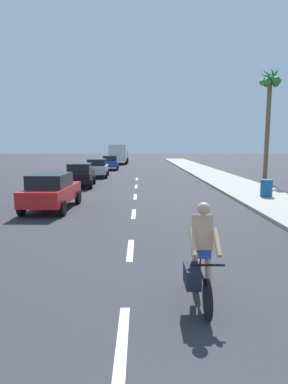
% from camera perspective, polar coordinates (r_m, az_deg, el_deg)
% --- Properties ---
extents(ground_plane, '(160.00, 160.00, 0.00)m').
position_cam_1_polar(ground_plane, '(20.39, -1.45, 0.53)').
color(ground_plane, '#2D2D33').
extents(sidewalk_strip, '(3.60, 80.00, 0.14)m').
position_cam_1_polar(sidewalk_strip, '(23.32, 15.71, 1.39)').
color(sidewalk_strip, '#9E998E').
rests_on(sidewalk_strip, ground).
extents(lane_stripe_1, '(0.16, 1.80, 0.01)m').
position_cam_1_polar(lane_stripe_1, '(5.12, -3.88, -24.63)').
color(lane_stripe_1, white).
rests_on(lane_stripe_1, ground).
extents(lane_stripe_2, '(0.16, 1.80, 0.01)m').
position_cam_1_polar(lane_stripe_2, '(8.74, -2.43, -10.22)').
color(lane_stripe_2, white).
rests_on(lane_stripe_2, ground).
extents(lane_stripe_3, '(0.16, 1.80, 0.01)m').
position_cam_1_polar(lane_stripe_3, '(13.10, -1.85, -3.89)').
color(lane_stripe_3, white).
rests_on(lane_stripe_3, ground).
extents(lane_stripe_4, '(0.16, 1.80, 0.01)m').
position_cam_1_polar(lane_stripe_4, '(17.38, -1.57, -0.83)').
color(lane_stripe_4, white).
rests_on(lane_stripe_4, ground).
extents(lane_stripe_5, '(0.16, 1.80, 0.01)m').
position_cam_1_polar(lane_stripe_5, '(21.62, -1.40, 0.99)').
color(lane_stripe_5, white).
rests_on(lane_stripe_5, ground).
extents(lane_stripe_6, '(0.16, 1.80, 0.01)m').
position_cam_1_polar(lane_stripe_6, '(26.38, -1.28, 2.34)').
color(lane_stripe_6, white).
rests_on(lane_stripe_6, ground).
extents(cyclist, '(0.62, 1.71, 1.82)m').
position_cam_1_polar(cyclist, '(5.76, 9.93, -11.65)').
color(cyclist, black).
rests_on(cyclist, ground).
extents(parked_car_red, '(1.95, 3.99, 1.57)m').
position_cam_1_polar(parked_car_red, '(14.41, -16.12, 0.26)').
color(parked_car_red, red).
rests_on(parked_car_red, ground).
extents(parked_car_black, '(1.97, 3.91, 1.57)m').
position_cam_1_polar(parked_car_black, '(21.90, -11.25, 3.11)').
color(parked_car_black, black).
rests_on(parked_car_black, ground).
extents(parked_car_silver, '(2.04, 4.14, 1.57)m').
position_cam_1_polar(parked_car_silver, '(28.32, -8.31, 4.36)').
color(parked_car_silver, '#B7BABF').
rests_on(parked_car_silver, ground).
extents(parked_car_blue, '(2.00, 4.07, 1.57)m').
position_cam_1_polar(parked_car_blue, '(36.40, -6.04, 5.28)').
color(parked_car_blue, '#1E389E').
rests_on(parked_car_blue, ground).
extents(delivery_truck, '(2.70, 6.25, 2.80)m').
position_cam_1_polar(delivery_truck, '(47.49, -4.53, 6.83)').
color(delivery_truck, maroon).
rests_on(delivery_truck, ground).
extents(palm_tree_far, '(1.71, 1.87, 8.38)m').
position_cam_1_polar(palm_tree_far, '(26.19, 21.43, 16.30)').
color(palm_tree_far, brown).
rests_on(palm_tree_far, ground).
extents(trash_bin_far, '(0.60, 0.60, 0.88)m').
position_cam_1_polar(trash_bin_far, '(17.74, 20.93, 0.68)').
color(trash_bin_far, '#14518C').
rests_on(trash_bin_far, sidewalk_strip).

